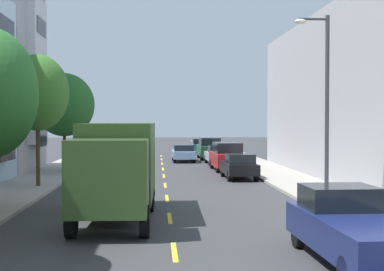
{
  "coord_description": "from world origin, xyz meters",
  "views": [
    {
      "loc": [
        -0.46,
        -7.29,
        3.38
      ],
      "look_at": [
        1.85,
        28.56,
        2.46
      ],
      "focal_mm": 51.91,
      "sensor_mm": 36.0,
      "label": 1
    }
  ],
  "objects_px": {
    "parked_suv_charcoal": "(119,144)",
    "moving_sky_sedan": "(183,153)",
    "street_tree_farthest": "(64,105)",
    "parked_hatchback_silver": "(218,155)",
    "parked_suv_red": "(227,156)",
    "street_lamp": "(323,96)",
    "parked_hatchback_teal": "(200,146)",
    "parked_hatchback_black": "(239,166)",
    "parked_suv_forest": "(210,148)",
    "street_tree_third": "(38,93)",
    "parked_sedan_champagne": "(112,151)",
    "parked_pickup_navy": "(353,228)",
    "parked_sedan_orange": "(100,161)",
    "delivery_box_truck": "(118,164)"
  },
  "relations": [
    {
      "from": "parked_hatchback_black",
      "to": "parked_suv_red",
      "type": "height_order",
      "value": "parked_suv_red"
    },
    {
      "from": "parked_sedan_orange",
      "to": "moving_sky_sedan",
      "type": "xyz_separation_m",
      "value": [
        6.03,
        8.94,
        0.0
      ]
    },
    {
      "from": "parked_sedan_champagne",
      "to": "parked_hatchback_silver",
      "type": "height_order",
      "value": "parked_hatchback_silver"
    },
    {
      "from": "parked_hatchback_silver",
      "to": "street_tree_third",
      "type": "bearing_deg",
      "value": -125.82
    },
    {
      "from": "parked_sedan_champagne",
      "to": "parked_hatchback_teal",
      "type": "bearing_deg",
      "value": 52.35
    },
    {
      "from": "parked_suv_red",
      "to": "street_lamp",
      "type": "bearing_deg",
      "value": -84.7
    },
    {
      "from": "parked_hatchback_teal",
      "to": "parked_hatchback_silver",
      "type": "bearing_deg",
      "value": -89.58
    },
    {
      "from": "delivery_box_truck",
      "to": "street_lamp",
      "type": "bearing_deg",
      "value": 11.71
    },
    {
      "from": "parked_sedan_orange",
      "to": "moving_sky_sedan",
      "type": "relative_size",
      "value": 1.0
    },
    {
      "from": "parked_sedan_orange",
      "to": "parked_suv_charcoal",
      "type": "xyz_separation_m",
      "value": [
        -0.14,
        20.45,
        0.24
      ]
    },
    {
      "from": "delivery_box_truck",
      "to": "parked_hatchback_teal",
      "type": "bearing_deg",
      "value": 81.54
    },
    {
      "from": "parked_hatchback_black",
      "to": "parked_suv_red",
      "type": "relative_size",
      "value": 0.83
    },
    {
      "from": "street_tree_third",
      "to": "parked_hatchback_silver",
      "type": "relative_size",
      "value": 1.63
    },
    {
      "from": "parked_hatchback_black",
      "to": "parked_pickup_navy",
      "type": "height_order",
      "value": "parked_pickup_navy"
    },
    {
      "from": "street_tree_third",
      "to": "parked_pickup_navy",
      "type": "relative_size",
      "value": 1.24
    },
    {
      "from": "delivery_box_truck",
      "to": "parked_pickup_navy",
      "type": "height_order",
      "value": "delivery_box_truck"
    },
    {
      "from": "delivery_box_truck",
      "to": "parked_hatchback_black",
      "type": "bearing_deg",
      "value": 64.16
    },
    {
      "from": "parked_sedan_champagne",
      "to": "moving_sky_sedan",
      "type": "height_order",
      "value": "same"
    },
    {
      "from": "parked_hatchback_silver",
      "to": "parked_suv_charcoal",
      "type": "relative_size",
      "value": 0.84
    },
    {
      "from": "parked_hatchback_black",
      "to": "parked_hatchback_silver",
      "type": "bearing_deg",
      "value": 90.03
    },
    {
      "from": "parked_hatchback_silver",
      "to": "delivery_box_truck",
      "type": "bearing_deg",
      "value": -104.52
    },
    {
      "from": "street_lamp",
      "to": "parked_suv_forest",
      "type": "bearing_deg",
      "value": 93.38
    },
    {
      "from": "parked_hatchback_teal",
      "to": "street_tree_farthest",
      "type": "bearing_deg",
      "value": -114.21
    },
    {
      "from": "street_tree_farthest",
      "to": "street_lamp",
      "type": "height_order",
      "value": "street_lamp"
    },
    {
      "from": "parked_pickup_navy",
      "to": "parked_suv_charcoal",
      "type": "bearing_deg",
      "value": 100.86
    },
    {
      "from": "parked_sedan_orange",
      "to": "parked_suv_forest",
      "type": "relative_size",
      "value": 0.94
    },
    {
      "from": "parked_sedan_champagne",
      "to": "parked_pickup_navy",
      "type": "relative_size",
      "value": 0.84
    },
    {
      "from": "street_tree_third",
      "to": "parked_hatchback_teal",
      "type": "bearing_deg",
      "value": 71.46
    },
    {
      "from": "parked_sedan_champagne",
      "to": "delivery_box_truck",
      "type": "bearing_deg",
      "value": -84.99
    },
    {
      "from": "delivery_box_truck",
      "to": "parked_suv_forest",
      "type": "relative_size",
      "value": 1.65
    },
    {
      "from": "parked_pickup_navy",
      "to": "street_tree_third",
      "type": "bearing_deg",
      "value": 124.81
    },
    {
      "from": "parked_sedan_orange",
      "to": "parked_suv_charcoal",
      "type": "height_order",
      "value": "parked_suv_charcoal"
    },
    {
      "from": "parked_suv_red",
      "to": "parked_hatchback_silver",
      "type": "bearing_deg",
      "value": 90.34
    },
    {
      "from": "parked_suv_charcoal",
      "to": "street_lamp",
      "type": "bearing_deg",
      "value": -74.35
    },
    {
      "from": "parked_sedan_orange",
      "to": "parked_suv_forest",
      "type": "height_order",
      "value": "parked_suv_forest"
    },
    {
      "from": "parked_sedan_orange",
      "to": "parked_pickup_navy",
      "type": "bearing_deg",
      "value": -70.89
    },
    {
      "from": "street_tree_third",
      "to": "street_lamp",
      "type": "distance_m",
      "value": 14.34
    },
    {
      "from": "street_tree_third",
      "to": "parked_hatchback_black",
      "type": "distance_m",
      "value": 12.14
    },
    {
      "from": "parked_hatchback_silver",
      "to": "parked_hatchback_black",
      "type": "bearing_deg",
      "value": -89.97
    },
    {
      "from": "delivery_box_truck",
      "to": "parked_pickup_navy",
      "type": "distance_m",
      "value": 8.89
    },
    {
      "from": "street_tree_farthest",
      "to": "moving_sky_sedan",
      "type": "relative_size",
      "value": 1.41
    },
    {
      "from": "parked_suv_charcoal",
      "to": "moving_sky_sedan",
      "type": "bearing_deg",
      "value": -61.78
    },
    {
      "from": "street_tree_farthest",
      "to": "parked_hatchback_silver",
      "type": "distance_m",
      "value": 13.29
    },
    {
      "from": "parked_hatchback_black",
      "to": "parked_suv_forest",
      "type": "bearing_deg",
      "value": 90.29
    },
    {
      "from": "parked_hatchback_black",
      "to": "parked_suv_forest",
      "type": "distance_m",
      "value": 17.14
    },
    {
      "from": "street_tree_farthest",
      "to": "moving_sky_sedan",
      "type": "bearing_deg",
      "value": 50.74
    },
    {
      "from": "parked_suv_forest",
      "to": "parked_suv_red",
      "type": "xyz_separation_m",
      "value": [
        0.11,
        -11.45,
        0.0
      ]
    },
    {
      "from": "parked_suv_red",
      "to": "parked_suv_charcoal",
      "type": "bearing_deg",
      "value": 113.62
    },
    {
      "from": "street_tree_farthest",
      "to": "parked_hatchback_silver",
      "type": "relative_size",
      "value": 1.57
    },
    {
      "from": "parked_sedan_orange",
      "to": "parked_suv_red",
      "type": "xyz_separation_m",
      "value": [
        8.63,
        0.39,
        0.24
      ]
    }
  ]
}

